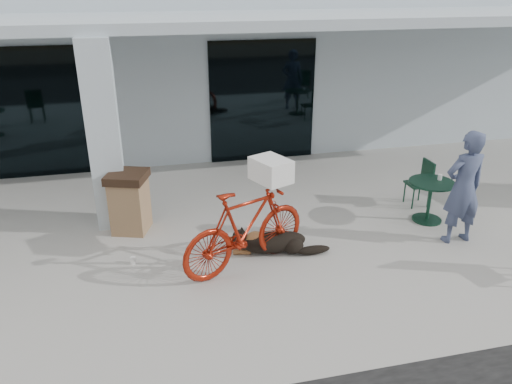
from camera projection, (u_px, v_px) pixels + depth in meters
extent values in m
plane|color=#A39F99|center=(222.00, 285.00, 6.94)|extent=(80.00, 80.00, 0.00)
cube|color=#B3C2CA|center=(168.00, 44.00, 13.64)|extent=(22.00, 7.00, 4.50)
cube|color=black|center=(25.00, 114.00, 10.19)|extent=(2.80, 0.06, 2.70)
cube|color=black|center=(262.00, 102.00, 11.23)|extent=(2.40, 0.06, 2.70)
cube|color=#B3C2CA|center=(104.00, 137.00, 8.06)|extent=(0.50, 0.50, 3.12)
cube|color=#B3C2CA|center=(183.00, 21.00, 8.88)|extent=(22.00, 2.80, 0.18)
imported|color=maroon|center=(246.00, 228.00, 7.14)|extent=(2.15, 1.38, 1.25)
cube|color=white|center=(271.00, 170.00, 7.07)|extent=(0.60, 0.68, 0.33)
cylinder|color=white|center=(133.00, 260.00, 7.42)|extent=(0.11, 0.11, 0.11)
imported|color=#3E4969|center=(464.00, 188.00, 7.74)|extent=(0.70, 0.48, 1.85)
cylinder|color=white|center=(440.00, 177.00, 8.55)|extent=(0.09, 0.09, 0.10)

